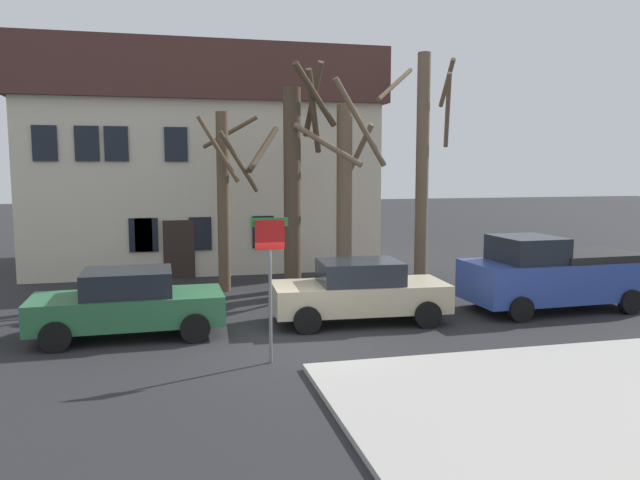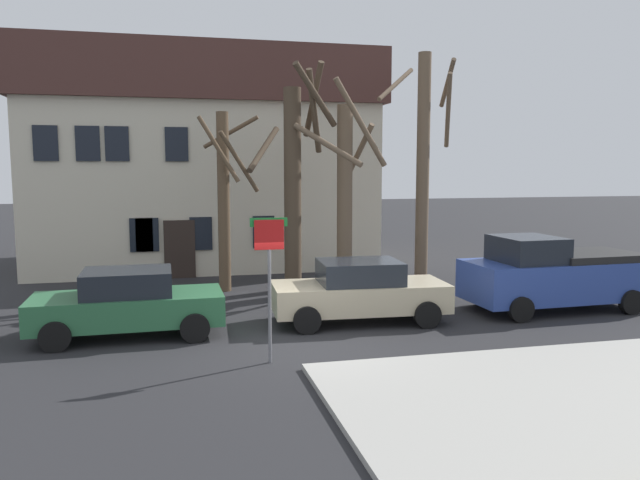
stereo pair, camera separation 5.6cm
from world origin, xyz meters
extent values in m
plane|color=#262628|center=(0.00, 0.00, 0.00)|extent=(120.00, 120.00, 0.00)
cube|color=#A8A59E|center=(3.88, -5.84, 0.06)|extent=(8.21, 8.63, 0.12)
cube|color=beige|center=(-1.32, 13.37, 3.20)|extent=(13.13, 7.58, 6.40)
cube|color=#4C2D28|center=(-1.32, 13.37, 7.44)|extent=(13.63, 8.08, 2.09)
cube|color=#2D231E|center=(-2.42, 9.53, 1.05)|extent=(1.10, 0.12, 2.10)
cube|color=black|center=(-3.74, 9.54, 1.60)|extent=(0.80, 0.08, 1.20)
cube|color=black|center=(-3.54, 9.54, 1.60)|extent=(0.80, 0.08, 1.20)
cube|color=black|center=(-1.66, 9.54, 1.60)|extent=(0.80, 0.08, 1.20)
cube|color=black|center=(0.63, 9.54, 1.60)|extent=(0.80, 0.08, 1.20)
cube|color=black|center=(-6.75, 9.54, 4.80)|extent=(0.80, 0.08, 1.20)
cube|color=black|center=(-5.41, 9.54, 4.80)|extent=(0.80, 0.08, 1.20)
cube|color=black|center=(-4.45, 9.54, 4.80)|extent=(0.80, 0.08, 1.20)
cube|color=black|center=(-2.43, 9.54, 4.80)|extent=(0.80, 0.08, 1.20)
cylinder|color=brown|center=(-1.04, 6.81, 2.87)|extent=(0.39, 0.39, 5.74)
cylinder|color=brown|center=(-0.70, 7.66, 5.15)|extent=(1.82, 0.83, 1.09)
cylinder|color=brown|center=(-0.59, 6.20, 4.15)|extent=(1.38, 1.07, 1.91)
cylinder|color=brown|center=(-1.21, 6.23, 4.54)|extent=(1.30, 0.52, 2.06)
cylinder|color=#4C3D2D|center=(1.14, 6.44, 3.25)|extent=(0.56, 0.56, 6.50)
cylinder|color=#4C3D2D|center=(0.30, 7.01, 4.59)|extent=(1.36, 1.89, 1.56)
cylinder|color=#4C3D2D|center=(1.78, 6.13, 5.72)|extent=(0.86, 1.52, 2.53)
cylinder|color=#4C3D2D|center=(1.73, 5.69, 6.19)|extent=(1.71, 1.41, 1.85)
cylinder|color=#4C3D2D|center=(1.85, 6.53, 6.14)|extent=(0.39, 1.61, 2.28)
cylinder|color=brown|center=(2.81, 6.20, 2.99)|extent=(0.50, 0.50, 5.98)
cylinder|color=brown|center=(3.07, 5.33, 5.35)|extent=(1.94, 0.73, 2.68)
cylinder|color=brown|center=(2.02, 5.35, 4.68)|extent=(1.87, 1.76, 1.40)
cylinder|color=brown|center=(3.40, 6.40, 4.59)|extent=(0.61, 1.36, 1.62)
cylinder|color=brown|center=(5.88, 7.07, 3.94)|extent=(0.45, 0.45, 7.89)
cylinder|color=brown|center=(6.63, 6.76, 5.90)|extent=(0.82, 1.70, 2.42)
cylinder|color=brown|center=(5.15, 7.93, 6.91)|extent=(1.88, 1.61, 1.38)
cylinder|color=brown|center=(6.66, 6.92, 6.85)|extent=(0.47, 1.70, 1.48)
cube|color=#2D6B42|center=(-3.72, 1.81, 0.67)|extent=(4.42, 1.87, 0.70)
cube|color=#1E232B|center=(-3.72, 1.81, 1.31)|extent=(2.04, 1.62, 0.58)
cylinder|color=black|center=(-5.20, 0.88, 0.34)|extent=(0.68, 0.23, 0.68)
cylinder|color=black|center=(-5.23, 2.69, 0.34)|extent=(0.68, 0.23, 0.68)
cylinder|color=black|center=(-2.22, 0.93, 0.34)|extent=(0.68, 0.23, 0.68)
cylinder|color=black|center=(-2.24, 2.74, 0.34)|extent=(0.68, 0.23, 0.68)
cube|color=#C6B793|center=(2.01, 1.88, 0.67)|extent=(4.57, 2.07, 0.71)
cube|color=#1E232B|center=(2.01, 1.88, 1.32)|extent=(2.14, 1.72, 0.58)
cylinder|color=black|center=(0.44, 1.05, 0.34)|extent=(0.69, 0.26, 0.68)
cylinder|color=black|center=(0.54, 2.87, 0.34)|extent=(0.69, 0.26, 0.68)
cylinder|color=black|center=(3.48, 0.88, 0.34)|extent=(0.69, 0.26, 0.68)
cylinder|color=black|center=(3.58, 2.70, 0.34)|extent=(0.69, 0.26, 0.68)
cube|color=#2D4799|center=(7.74, 1.94, 0.86)|extent=(5.08, 2.22, 1.08)
cube|color=#1E232B|center=(6.83, 1.92, 1.75)|extent=(1.66, 1.87, 0.70)
cube|color=black|center=(8.84, 1.97, 1.50)|extent=(2.67, 2.06, 0.20)
cylinder|color=black|center=(6.06, 0.86, 0.34)|extent=(0.69, 0.24, 0.68)
cylinder|color=black|center=(6.00, 2.93, 0.34)|extent=(0.69, 0.24, 0.68)
cylinder|color=black|center=(9.47, 0.95, 0.34)|extent=(0.69, 0.24, 0.68)
cylinder|color=black|center=(9.42, 3.03, 0.34)|extent=(0.69, 0.24, 0.68)
cylinder|color=slate|center=(-0.77, -0.94, 1.48)|extent=(0.07, 0.07, 2.95)
cube|color=red|center=(-0.77, -0.96, 2.65)|extent=(0.60, 0.03, 0.60)
cube|color=#1E8C38|center=(-0.77, -0.92, 2.90)|extent=(0.76, 0.02, 0.18)
torus|color=black|center=(-2.98, 5.49, 0.36)|extent=(0.70, 0.24, 0.71)
torus|color=black|center=(-3.99, 5.77, 0.36)|extent=(0.70, 0.24, 0.71)
cylinder|color=maroon|center=(-3.49, 5.63, 0.58)|extent=(0.97, 0.31, 0.19)
cylinder|color=maroon|center=(-3.68, 5.68, 0.81)|extent=(0.10, 0.06, 0.45)
camera|label=1|loc=(-2.70, -13.22, 4.01)|focal=34.88mm
camera|label=2|loc=(-2.65, -13.24, 4.01)|focal=34.88mm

